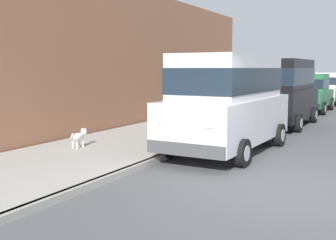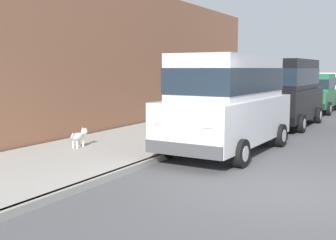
{
  "view_description": "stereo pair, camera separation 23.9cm",
  "coord_description": "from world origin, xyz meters",
  "px_view_note": "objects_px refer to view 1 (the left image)",
  "views": [
    {
      "loc": [
        1.57,
        -7.7,
        2.17
      ],
      "look_at": [
        -3.54,
        2.02,
        0.85
      ],
      "focal_mm": 45.6,
      "sensor_mm": 36.0,
      "label": 1
    },
    {
      "loc": [
        1.78,
        -7.59,
        2.17
      ],
      "look_at": [
        -3.54,
        2.02,
        0.85
      ],
      "focal_mm": 45.6,
      "sensor_mm": 36.0,
      "label": 2
    }
  ],
  "objects_px": {
    "car_silver_van": "(228,99)",
    "fire_hydrant": "(200,124)",
    "dog_white": "(79,136)",
    "car_black_van": "(282,89)",
    "car_white_sedan": "(323,88)",
    "car_green_sedan": "(309,92)"
  },
  "relations": [
    {
      "from": "dog_white",
      "to": "fire_hydrant",
      "type": "distance_m",
      "value": 3.95
    },
    {
      "from": "car_silver_van",
      "to": "dog_white",
      "type": "xyz_separation_m",
      "value": [
        -3.39,
        -1.87,
        -0.97
      ]
    },
    {
      "from": "car_black_van",
      "to": "dog_white",
      "type": "xyz_separation_m",
      "value": [
        -3.43,
        -7.78,
        -0.97
      ]
    },
    {
      "from": "car_black_van",
      "to": "fire_hydrant",
      "type": "bearing_deg",
      "value": -109.12
    },
    {
      "from": "car_green_sedan",
      "to": "dog_white",
      "type": "xyz_separation_m",
      "value": [
        -3.43,
        -13.87,
        -0.55
      ]
    },
    {
      "from": "car_white_sedan",
      "to": "fire_hydrant",
      "type": "height_order",
      "value": "car_white_sedan"
    },
    {
      "from": "car_silver_van",
      "to": "fire_hydrant",
      "type": "height_order",
      "value": "car_silver_van"
    },
    {
      "from": "dog_white",
      "to": "car_silver_van",
      "type": "bearing_deg",
      "value": 28.83
    },
    {
      "from": "car_white_sedan",
      "to": "dog_white",
      "type": "relative_size",
      "value": 6.11
    },
    {
      "from": "car_green_sedan",
      "to": "car_white_sedan",
      "type": "distance_m",
      "value": 5.35
    },
    {
      "from": "dog_white",
      "to": "car_white_sedan",
      "type": "bearing_deg",
      "value": 80.01
    },
    {
      "from": "car_black_van",
      "to": "fire_hydrant",
      "type": "distance_m",
      "value": 4.67
    },
    {
      "from": "car_silver_van",
      "to": "fire_hydrant",
      "type": "xyz_separation_m",
      "value": [
        -1.47,
        1.58,
        -0.92
      ]
    },
    {
      "from": "car_green_sedan",
      "to": "fire_hydrant",
      "type": "bearing_deg",
      "value": -98.2
    },
    {
      "from": "fire_hydrant",
      "to": "dog_white",
      "type": "bearing_deg",
      "value": -119.19
    },
    {
      "from": "fire_hydrant",
      "to": "car_black_van",
      "type": "bearing_deg",
      "value": 70.88
    },
    {
      "from": "dog_white",
      "to": "car_black_van",
      "type": "bearing_deg",
      "value": 66.22
    },
    {
      "from": "car_green_sedan",
      "to": "dog_white",
      "type": "relative_size",
      "value": 6.11
    },
    {
      "from": "car_black_van",
      "to": "car_white_sedan",
      "type": "height_order",
      "value": "car_black_van"
    },
    {
      "from": "car_black_van",
      "to": "car_white_sedan",
      "type": "relative_size",
      "value": 1.07
    },
    {
      "from": "car_black_van",
      "to": "car_white_sedan",
      "type": "distance_m",
      "value": 11.45
    },
    {
      "from": "car_black_van",
      "to": "fire_hydrant",
      "type": "relative_size",
      "value": 6.79
    }
  ]
}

